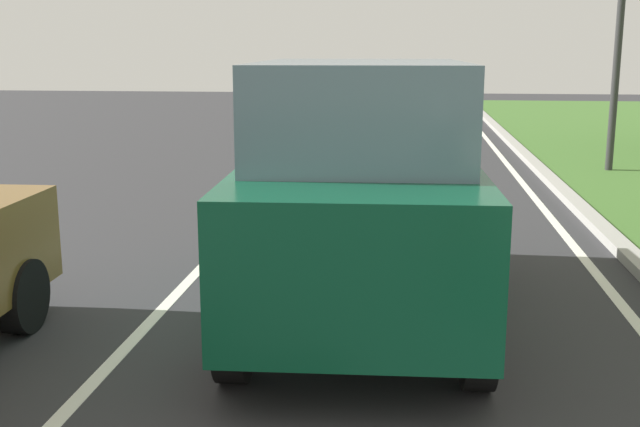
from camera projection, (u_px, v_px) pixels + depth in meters
name	position (u px, v px, depth m)	size (l,w,h in m)	color
ground_plane	(301.00, 212.00, 11.59)	(60.00, 60.00, 0.00)	#2D2D30
lane_line_center	(255.00, 211.00, 11.67)	(0.12, 32.00, 0.01)	silver
lane_line_right_edge	(551.00, 218.00, 11.19)	(0.12, 32.00, 0.01)	silver
curb_right	(587.00, 215.00, 11.13)	(0.24, 48.00, 0.12)	#9E9B93
car_suv_ahead	(360.00, 189.00, 6.93)	(2.12, 4.57, 2.28)	#0C472D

